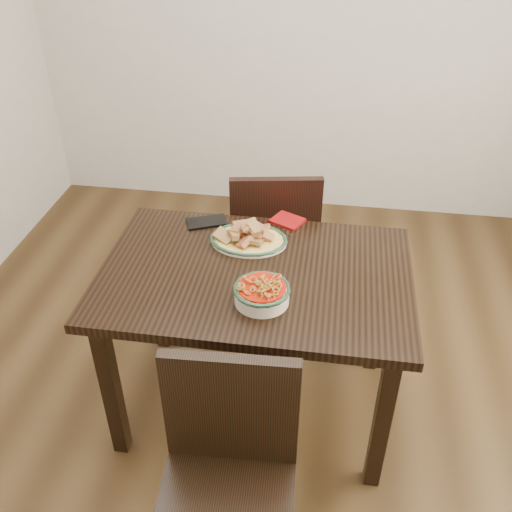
# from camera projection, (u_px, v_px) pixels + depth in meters

# --- Properties ---
(floor) EXTENTS (3.50, 3.50, 0.00)m
(floor) POSITION_uv_depth(u_px,v_px,m) (268.00, 383.00, 2.72)
(floor) COLOR #342210
(floor) RESTS_ON ground
(wall_back) EXTENTS (3.50, 0.10, 2.60)m
(wall_back) POSITION_uv_depth(u_px,v_px,m) (310.00, 11.00, 3.38)
(wall_back) COLOR beige
(wall_back) RESTS_ON ground
(dining_table) EXTENTS (1.20, 0.80, 0.75)m
(dining_table) POSITION_uv_depth(u_px,v_px,m) (255.00, 292.00, 2.25)
(dining_table) COLOR black
(dining_table) RESTS_ON ground
(chair_far) EXTENTS (0.49, 0.49, 0.89)m
(chair_far) POSITION_uv_depth(u_px,v_px,m) (274.00, 239.00, 2.83)
(chair_far) COLOR black
(chair_far) RESTS_ON ground
(chair_near) EXTENTS (0.44, 0.44, 0.89)m
(chair_near) POSITION_uv_depth(u_px,v_px,m) (228.00, 473.00, 1.76)
(chair_near) COLOR black
(chair_near) RESTS_ON ground
(fish_plate) EXTENTS (0.31, 0.24, 0.11)m
(fish_plate) POSITION_uv_depth(u_px,v_px,m) (249.00, 233.00, 2.33)
(fish_plate) COLOR white
(fish_plate) RESTS_ON dining_table
(noodle_bowl) EXTENTS (0.21, 0.21, 0.08)m
(noodle_bowl) POSITION_uv_depth(u_px,v_px,m) (262.00, 292.00, 2.02)
(noodle_bowl) COLOR beige
(noodle_bowl) RESTS_ON dining_table
(smartphone) EXTENTS (0.19, 0.15, 0.01)m
(smartphone) POSITION_uv_depth(u_px,v_px,m) (207.00, 222.00, 2.47)
(smartphone) COLOR black
(smartphone) RESTS_ON dining_table
(napkin) EXTENTS (0.16, 0.15, 0.01)m
(napkin) POSITION_uv_depth(u_px,v_px,m) (287.00, 221.00, 2.48)
(napkin) COLOR maroon
(napkin) RESTS_ON dining_table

